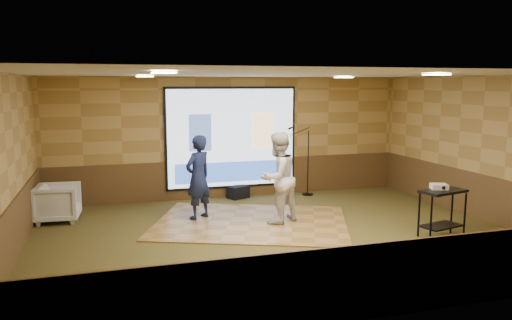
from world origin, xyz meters
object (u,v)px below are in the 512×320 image
object	(u,v)px
player_right	(278,178)
projector	(439,186)
dance_floor	(251,222)
duffel_bag	(238,192)
player_left	(198,177)
mic_stand	(306,176)
av_table	(442,205)
projector_screen	(232,139)
banquet_chair	(58,203)

from	to	relation	value
player_right	projector	world-z (taller)	player_right
dance_floor	duffel_bag	distance (m)	2.28
player_left	mic_stand	bearing A→B (deg)	172.71
av_table	mic_stand	size ratio (longest dim) A/B	0.51
av_table	duffel_bag	xyz separation A→B (m)	(-2.76, 4.23, -0.47)
duffel_bag	av_table	bearing A→B (deg)	-56.88
projector_screen	av_table	bearing A→B (deg)	-57.02
dance_floor	duffel_bag	bearing A→B (deg)	81.82
player_left	banquet_chair	world-z (taller)	player_left
projector_screen	duffel_bag	xyz separation A→B (m)	(0.11, -0.19, -1.32)
projector_screen	player_right	bearing A→B (deg)	-83.85
projector	mic_stand	bearing A→B (deg)	124.59
projector	banquet_chair	bearing A→B (deg)	175.82
projector	duffel_bag	xyz separation A→B (m)	(-2.73, 4.14, -0.80)
player_left	banquet_chair	size ratio (longest dim) A/B	2.05
player_right	projector	bearing A→B (deg)	118.19
projector_screen	av_table	distance (m)	5.33
dance_floor	projector	size ratio (longest dim) A/B	13.29
projector_screen	dance_floor	distance (m)	2.86
projector	mic_stand	distance (m)	4.13
projector	av_table	bearing A→B (deg)	-53.22
banquet_chair	duffel_bag	bearing A→B (deg)	-72.09
projector_screen	mic_stand	world-z (taller)	projector_screen
projector	mic_stand	world-z (taller)	mic_stand
player_left	projector	size ratio (longest dim) A/B	6.06
player_right	duffel_bag	xyz separation A→B (m)	(-0.18, 2.45, -0.80)
banquet_chair	projector_screen	bearing A→B (deg)	-69.25
projector_screen	player_right	size ratio (longest dim) A/B	1.80
dance_floor	player_right	distance (m)	1.08
player_left	player_right	size ratio (longest dim) A/B	0.95
player_left	projector	bearing A→B (deg)	114.80
av_table	duffel_bag	bearing A→B (deg)	123.12
mic_stand	projector_screen	bearing A→B (deg)	171.01
av_table	mic_stand	distance (m)	4.20
player_left	av_table	distance (m)	4.80
player_right	dance_floor	bearing A→B (deg)	-49.45
av_table	duffel_bag	size ratio (longest dim) A/B	1.83
player_left	av_table	bearing A→B (deg)	114.06
duffel_bag	projector_screen	bearing A→B (deg)	119.62
dance_floor	projector	xyz separation A→B (m)	(3.06, -1.88, 0.94)
dance_floor	projector	world-z (taller)	projector
player_right	banquet_chair	world-z (taller)	player_right
mic_stand	duffel_bag	distance (m)	1.79
banquet_chair	duffel_bag	size ratio (longest dim) A/B	1.74
player_left	banquet_chair	distance (m)	2.94
dance_floor	duffel_bag	xyz separation A→B (m)	(0.32, 2.26, 0.14)
player_left	mic_stand	distance (m)	3.44
projector_screen	player_left	distance (m)	2.29
player_left	av_table	size ratio (longest dim) A/B	1.95
player_left	duffel_bag	bearing A→B (deg)	-161.64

